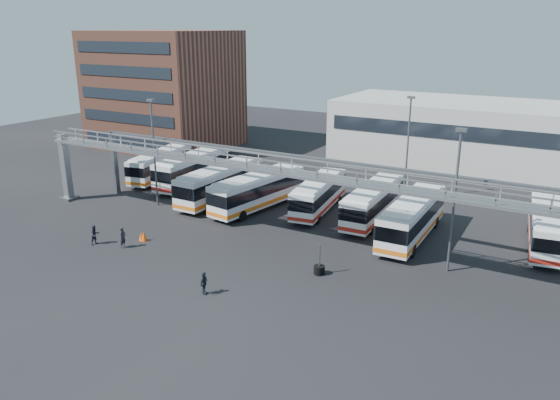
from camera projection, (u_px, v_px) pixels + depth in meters
The scene contains 21 objects.
ground at pixel (251, 271), 38.64m from camera, with size 140.00×140.00×0.00m, color black.
gantry at pixel (292, 177), 41.80m from camera, with size 51.40×5.15×7.10m.
apartment_building at pixel (164, 89), 77.17m from camera, with size 18.00×15.00×16.00m, color brown.
warehouse at pixel (517, 140), 62.99m from camera, with size 42.00×14.00×8.00m, color #9E9E99.
light_pole_left at pixel (154, 147), 51.13m from camera, with size 0.70×0.35×10.21m.
light_pole_mid at pixel (455, 194), 36.92m from camera, with size 0.70×0.35×10.21m.
light_pole_back at pixel (408, 143), 53.10m from camera, with size 0.70×0.35×10.21m.
bus_0 at pixel (161, 164), 61.48m from camera, with size 4.32×10.65×3.15m.
bus_1 at pixel (194, 168), 59.18m from camera, with size 3.21×11.50×3.46m.
bus_2 at pixel (220, 182), 53.68m from camera, with size 2.68×11.37×3.45m.
bus_3 at pixel (258, 190), 51.26m from camera, with size 4.15×11.36×3.37m.
bus_4 at pixel (319, 194), 50.73m from camera, with size 3.77×10.34×3.07m.
bus_5 at pixel (373, 201), 48.22m from camera, with size 2.88×10.60×3.19m.
bus_6 at pixel (412, 217), 43.96m from camera, with size 2.82×11.21×3.39m.
bus_8 at pixel (547, 227), 42.29m from camera, with size 3.63×10.53×3.13m.
pedestrian_a at pixel (123, 237), 42.52m from camera, with size 0.62×0.41×1.70m, color #222129.
pedestrian_b at pixel (95, 235), 43.20m from camera, with size 0.77×0.60×1.59m, color #282432.
pedestrian_d at pixel (204, 283), 35.11m from camera, with size 0.90×0.38×1.54m, color #18262C.
cone_left at pixel (144, 236), 43.99m from camera, with size 0.50×0.50×0.79m, color #EA500D.
cone_right at pixel (141, 236), 44.05m from camera, with size 0.45×0.45×0.72m, color #EA500D.
tire_stack at pixel (319, 269), 38.08m from camera, with size 0.78×0.78×2.23m.
Camera 1 is at (19.45, -29.48, 16.58)m, focal length 35.00 mm.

